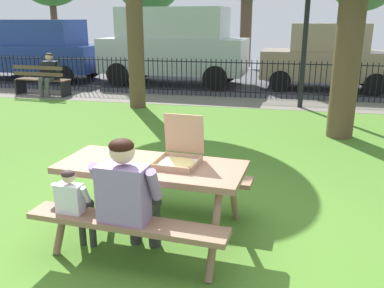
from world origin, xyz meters
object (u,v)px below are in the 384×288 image
object	(u,v)px
pizza_box_open	(179,154)
adult_at_table	(129,195)
picnic_table_foreground	(152,181)
park_bench_left	(42,81)
parked_car_far_left	(37,49)
child_at_table	(75,203)
parked_car_center	(327,56)
person_on_park_bench	(49,72)
parked_car_left	(174,44)

from	to	relation	value
pizza_box_open	adult_at_table	distance (m)	0.69
picnic_table_foreground	adult_at_table	distance (m)	0.50
park_bench_left	parked_car_far_left	distance (m)	3.42
adult_at_table	pizza_box_open	bearing A→B (deg)	62.62
child_at_table	parked_car_far_left	distance (m)	12.32
child_at_table	parked_car_center	world-z (taller)	parked_car_center
picnic_table_foreground	park_bench_left	xyz separation A→B (m)	(-5.53, 6.96, -0.18)
pizza_box_open	parked_car_center	world-z (taller)	parked_car_center
person_on_park_bench	parked_car_far_left	size ratio (longest dim) A/B	0.26
pizza_box_open	parked_car_far_left	distance (m)	12.33
pizza_box_open	adult_at_table	bearing A→B (deg)	-117.38
pizza_box_open	child_at_table	distance (m)	1.07
picnic_table_foreground	pizza_box_open	size ratio (longest dim) A/B	4.02
child_at_table	parked_car_left	distance (m)	10.43
picnic_table_foreground	parked_car_left	world-z (taller)	parked_car_left
person_on_park_bench	adult_at_table	bearing A→B (deg)	-55.02
adult_at_table	child_at_table	world-z (taller)	adult_at_table
adult_at_table	parked_car_center	world-z (taller)	parked_car_center
child_at_table	picnic_table_foreground	bearing A→B (deg)	40.31
pizza_box_open	parked_car_center	distance (m)	9.93
pizza_box_open	parked_car_left	world-z (taller)	parked_car_left
picnic_table_foreground	parked_car_far_left	xyz separation A→B (m)	(-7.37, 9.77, 0.50)
picnic_table_foreground	adult_at_table	xyz separation A→B (m)	(-0.05, -0.50, 0.06)
parked_car_far_left	adult_at_table	bearing A→B (deg)	-54.48
parked_car_left	person_on_park_bench	bearing A→B (deg)	-136.47
parked_car_center	child_at_table	bearing A→B (deg)	-106.60
adult_at_table	person_on_park_bench	bearing A→B (deg)	124.98
parked_car_center	parked_car_far_left	bearing A→B (deg)	180.00
picnic_table_foreground	parked_car_far_left	distance (m)	12.25
adult_at_table	park_bench_left	distance (m)	9.26
child_at_table	parked_car_left	xyz separation A→B (m)	(-1.78, 10.25, 0.79)
adult_at_table	person_on_park_bench	xyz separation A→B (m)	(-5.24, 7.48, 0.00)
picnic_table_foreground	park_bench_left	world-z (taller)	park_bench_left
picnic_table_foreground	child_at_table	xyz separation A→B (m)	(-0.57, -0.49, -0.08)
pizza_box_open	parked_car_left	size ratio (longest dim) A/B	0.10
picnic_table_foreground	child_at_table	size ratio (longest dim) A/B	2.22
child_at_table	person_on_park_bench	world-z (taller)	person_on_park_bench
pizza_box_open	picnic_table_foreground	bearing A→B (deg)	-160.75
person_on_park_bench	parked_car_center	bearing A→B (deg)	19.71
child_at_table	park_bench_left	world-z (taller)	child_at_table
parked_car_left	parked_car_center	distance (m)	4.85
adult_at_table	parked_car_left	bearing A→B (deg)	102.66
adult_at_table	parked_car_left	distance (m)	10.54
adult_at_table	parked_car_left	world-z (taller)	parked_car_left
parked_car_far_left	pizza_box_open	bearing A→B (deg)	-51.74
adult_at_table	parked_car_far_left	xyz separation A→B (m)	(-7.33, 10.27, 0.44)
pizza_box_open	parked_car_far_left	xyz separation A→B (m)	(-7.63, 9.68, 0.24)
pizza_box_open	parked_car_left	bearing A→B (deg)	105.10
parked_car_center	pizza_box_open	bearing A→B (deg)	-102.95
park_bench_left	parked_car_far_left	world-z (taller)	parked_car_far_left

